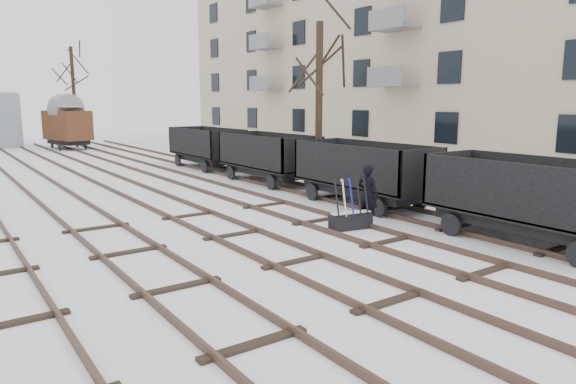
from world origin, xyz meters
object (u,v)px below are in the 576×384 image
Objects in this scene: worker at (367,195)px; box_van_wagon at (67,124)px; ground_frame at (351,220)px; freight_wagon_a at (532,212)px.

box_van_wagon is at bearing -14.84° from worker.
worker is at bearing 17.42° from ground_frame.
freight_wagon_a is 1.15× the size of box_van_wagon.
box_van_wagon is at bearing 95.88° from freight_wagon_a.
ground_frame is 0.79× the size of worker.
ground_frame is at bearing 79.81° from worker.
ground_frame is 32.36m from box_van_wagon.
box_van_wagon is (-3.73, 36.24, 1.08)m from freight_wagon_a.
worker is 0.34× the size of freight_wagon_a.
freight_wagon_a reaches higher than worker.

